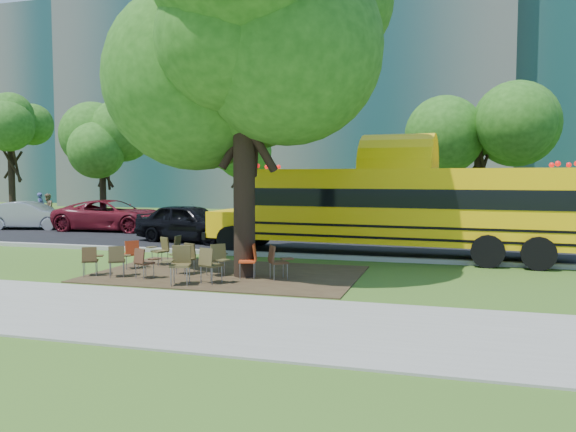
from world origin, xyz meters
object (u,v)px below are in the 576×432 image
(chair_0, at_px, (91,258))
(chair_6, at_px, (250,257))
(chair_2, at_px, (118,258))
(bg_car_red, at_px, (112,216))
(chair_4, at_px, (211,262))
(pedestrian_a, at_px, (41,207))
(chair_1, at_px, (144,260))
(chair_7, at_px, (277,259))
(main_tree, at_px, (243,36))
(chair_11, at_px, (217,256))
(chair_3, at_px, (186,256))
(chair_10, at_px, (181,247))
(black_car, at_px, (190,223))
(chair_5, at_px, (179,261))
(chair_9, at_px, (161,248))
(chair_8, at_px, (132,251))
(pedestrian_b, at_px, (48,207))
(school_bus, at_px, (395,206))
(bg_car_silver, at_px, (30,216))

(chair_0, bearing_deg, chair_6, -18.10)
(chair_2, distance_m, bg_car_red, 13.15)
(chair_4, bearing_deg, pedestrian_a, 157.39)
(chair_1, bearing_deg, chair_7, 34.53)
(main_tree, height_order, chair_11, main_tree)
(chair_3, height_order, chair_10, chair_10)
(chair_3, distance_m, black_car, 7.56)
(chair_5, relative_size, chair_9, 1.15)
(chair_11, bearing_deg, black_car, 72.83)
(chair_3, bearing_deg, bg_car_red, -25.22)
(chair_8, bearing_deg, pedestrian_b, 86.92)
(chair_3, xyz_separation_m, chair_8, (-1.86, 0.37, -0.00))
(chair_3, bearing_deg, chair_6, -159.12)
(pedestrian_b, bearing_deg, bg_car_red, 28.83)
(school_bus, relative_size, chair_9, 14.23)
(chair_1, height_order, black_car, black_car)
(school_bus, bearing_deg, chair_6, -118.14)
(chair_11, distance_m, pedestrian_b, 22.34)
(bg_car_red, bearing_deg, chair_0, -151.59)
(chair_4, height_order, chair_7, chair_4)
(main_tree, bearing_deg, chair_2, -161.44)
(chair_5, relative_size, bg_car_red, 0.18)
(main_tree, distance_m, pedestrian_a, 23.77)
(chair_3, bearing_deg, black_car, -41.65)
(school_bus, xyz_separation_m, chair_3, (-5.02, -4.92, -1.14))
(black_car, bearing_deg, chair_0, -162.55)
(chair_3, bearing_deg, chair_2, 54.07)
(black_car, bearing_deg, bg_car_silver, 85.25)
(chair_8, bearing_deg, bg_car_silver, 92.39)
(chair_0, bearing_deg, bg_car_red, 91.24)
(school_bus, xyz_separation_m, pedestrian_b, (-21.13, 9.49, -0.84))
(chair_2, distance_m, chair_3, 1.74)
(chair_5, bearing_deg, chair_6, -152.69)
(chair_1, distance_m, bg_car_red, 13.60)
(main_tree, xyz_separation_m, bg_car_red, (-10.46, 9.86, -5.42))
(school_bus, distance_m, bg_car_red, 14.80)
(bg_car_red, height_order, pedestrian_a, pedestrian_a)
(chair_11, xyz_separation_m, bg_car_silver, (-14.13, 9.64, 0.15))
(chair_0, distance_m, chair_8, 1.36)
(chair_8, relative_size, chair_10, 0.95)
(chair_4, height_order, chair_5, chair_5)
(chair_2, distance_m, chair_11, 2.55)
(chair_1, xyz_separation_m, chair_8, (-1.12, 1.27, 0.02))
(chair_0, bearing_deg, chair_9, 39.22)
(chair_9, height_order, bg_car_silver, bg_car_silver)
(chair_8, bearing_deg, chair_3, -59.78)
(chair_5, relative_size, chair_10, 1.09)
(black_car, bearing_deg, school_bus, -92.52)
(chair_2, xyz_separation_m, chair_6, (3.32, 0.81, 0.03))
(pedestrian_b, bearing_deg, chair_1, 15.20)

